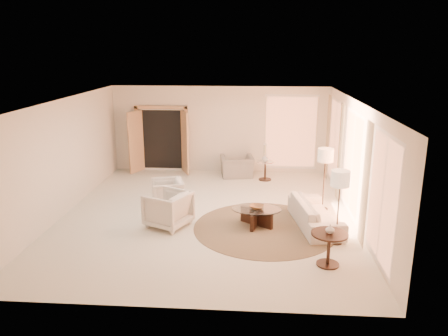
# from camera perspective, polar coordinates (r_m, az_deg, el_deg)

# --- Properties ---
(room) EXTENTS (7.04, 8.04, 2.83)m
(room) POSITION_cam_1_polar(r_m,az_deg,el_deg) (10.39, -2.36, 1.04)
(room) COLOR silver
(room) RESTS_ON ground
(windows_right) EXTENTS (0.10, 6.40, 2.40)m
(windows_right) POSITION_cam_1_polar(r_m,az_deg,el_deg) (10.68, 16.43, 0.55)
(windows_right) COLOR #F49361
(windows_right) RESTS_ON room
(window_back_corner) EXTENTS (1.70, 0.10, 2.40)m
(window_back_corner) POSITION_cam_1_polar(r_m,az_deg,el_deg) (14.24, 8.73, 4.63)
(window_back_corner) COLOR #F49361
(window_back_corner) RESTS_ON room
(curtains_right) EXTENTS (0.06, 5.20, 2.60)m
(curtains_right) POSITION_cam_1_polar(r_m,az_deg,el_deg) (11.54, 15.26, 1.46)
(curtains_right) COLOR tan
(curtains_right) RESTS_ON room
(french_doors) EXTENTS (1.95, 0.66, 2.16)m
(french_doors) POSITION_cam_1_polar(r_m,az_deg,el_deg) (14.44, -8.16, 3.66)
(french_doors) COLOR tan
(french_doors) RESTS_ON room
(area_rug) EXTENTS (4.25, 4.25, 0.01)m
(area_rug) POSITION_cam_1_polar(r_m,az_deg,el_deg) (10.11, 5.36, -7.78)
(area_rug) COLOR #3D2E1F
(area_rug) RESTS_ON room
(sofa) EXTENTS (1.13, 2.17, 0.60)m
(sofa) POSITION_cam_1_polar(r_m,az_deg,el_deg) (10.29, 11.85, -5.85)
(sofa) COLOR beige
(sofa) RESTS_ON room
(armchair_left) EXTENTS (0.91, 0.94, 0.79)m
(armchair_left) POSITION_cam_1_polar(r_m,az_deg,el_deg) (11.32, -7.41, -3.14)
(armchair_left) COLOR beige
(armchair_left) RESTS_ON room
(armchair_right) EXTENTS (1.12, 1.15, 0.90)m
(armchair_right) POSITION_cam_1_polar(r_m,az_deg,el_deg) (10.10, -7.33, -5.13)
(armchair_right) COLOR beige
(armchair_right) RESTS_ON room
(accent_chair) EXTENTS (1.11, 0.82, 0.88)m
(accent_chair) POSITION_cam_1_polar(r_m,az_deg,el_deg) (13.87, 1.72, 0.66)
(accent_chair) COLOR gray
(accent_chair) RESTS_ON room
(coffee_table) EXTENTS (1.47, 1.47, 0.42)m
(coffee_table) POSITION_cam_1_polar(r_m,az_deg,el_deg) (10.13, 4.27, -6.12)
(coffee_table) COLOR black
(coffee_table) RESTS_ON room
(end_table) EXTENTS (0.69, 0.69, 0.65)m
(end_table) POSITION_cam_1_polar(r_m,az_deg,el_deg) (8.51, 13.56, -9.55)
(end_table) COLOR black
(end_table) RESTS_ON room
(side_table) EXTENTS (0.51, 0.51, 0.59)m
(side_table) POSITION_cam_1_polar(r_m,az_deg,el_deg) (13.57, 5.40, -0.10)
(side_table) COLOR #2F2119
(side_table) RESTS_ON room
(floor_lamp_near) EXTENTS (0.39, 0.39, 1.59)m
(floor_lamp_near) POSITION_cam_1_polar(r_m,az_deg,el_deg) (11.05, 13.12, 1.29)
(floor_lamp_near) COLOR #2F2119
(floor_lamp_near) RESTS_ON room
(floor_lamp_far) EXTENTS (0.38, 0.38, 1.59)m
(floor_lamp_far) POSITION_cam_1_polar(r_m,az_deg,el_deg) (9.18, 14.94, -1.76)
(floor_lamp_far) COLOR #2F2119
(floor_lamp_far) RESTS_ON room
(bowl) EXTENTS (0.41, 0.41, 0.08)m
(bowl) POSITION_cam_1_polar(r_m,az_deg,el_deg) (10.06, 4.29, -5.09)
(bowl) COLOR brown
(bowl) RESTS_ON coffee_table
(end_vase) EXTENTS (0.19, 0.19, 0.17)m
(end_vase) POSITION_cam_1_polar(r_m,az_deg,el_deg) (8.40, 13.68, -7.77)
(end_vase) COLOR silver
(end_vase) RESTS_ON end_table
(side_vase) EXTENTS (0.26, 0.26, 0.22)m
(side_vase) POSITION_cam_1_polar(r_m,az_deg,el_deg) (13.48, 5.44, 1.30)
(side_vase) COLOR silver
(side_vase) RESTS_ON side_table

